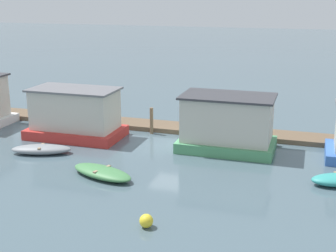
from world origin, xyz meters
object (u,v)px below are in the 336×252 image
object	(u,v)px
dinghy_grey	(41,149)
dinghy_green	(102,172)
houseboat_green	(227,124)
houseboat_red	(75,114)
buoy_yellow	(146,221)
mooring_post_near_left	(152,121)

from	to	relation	value
dinghy_grey	dinghy_green	world-z (taller)	dinghy_grey
houseboat_green	dinghy_grey	size ratio (longest dim) A/B	1.53
houseboat_red	dinghy_green	world-z (taller)	houseboat_red
houseboat_red	buoy_yellow	xyz separation A→B (m)	(8.27, -9.83, -1.19)
dinghy_grey	mooring_post_near_left	bearing A→B (deg)	50.35
houseboat_green	dinghy_grey	distance (m)	10.66
dinghy_green	dinghy_grey	bearing A→B (deg)	155.70
houseboat_green	mooring_post_near_left	world-z (taller)	houseboat_green
houseboat_red	houseboat_green	xyz separation A→B (m)	(9.51, 0.38, 0.08)
houseboat_red	houseboat_green	world-z (taller)	houseboat_green
dinghy_green	buoy_yellow	xyz separation A→B (m)	(3.85, -4.21, 0.03)
houseboat_green	buoy_yellow	size ratio (longest dim) A/B	9.98
dinghy_green	houseboat_red	bearing A→B (deg)	128.16
houseboat_red	dinghy_grey	size ratio (longest dim) A/B	1.63
houseboat_green	dinghy_green	bearing A→B (deg)	-130.29
houseboat_green	mooring_post_near_left	distance (m)	5.55
dinghy_green	buoy_yellow	world-z (taller)	buoy_yellow
houseboat_green	dinghy_green	size ratio (longest dim) A/B	1.43
dinghy_green	mooring_post_near_left	bearing A→B (deg)	90.97
mooring_post_near_left	dinghy_green	bearing A→B (deg)	-89.03
dinghy_grey	buoy_yellow	xyz separation A→B (m)	(8.62, -6.37, 0.01)
mooring_post_near_left	buoy_yellow	distance (m)	12.62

